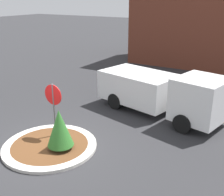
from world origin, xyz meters
name	(u,v)px	position (x,y,z in m)	size (l,w,h in m)	color
ground_plane	(50,147)	(0.00, 0.00, 0.00)	(120.00, 120.00, 0.00)	#2D2D30
traffic_island	(50,146)	(0.00, 0.00, 0.06)	(3.53, 3.53, 0.12)	beige
stop_sign	(54,101)	(-0.31, 0.71, 1.60)	(0.82, 0.07, 2.28)	#4C4C51
island_shrub	(60,128)	(0.54, 0.02, 0.95)	(0.97, 0.97, 1.52)	brown
utility_truck	(161,91)	(2.33, 5.20, 1.14)	(6.53, 3.52, 2.19)	white
storefront_building	(215,16)	(1.97, 17.24, 3.90)	(12.34, 6.07, 7.79)	brown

